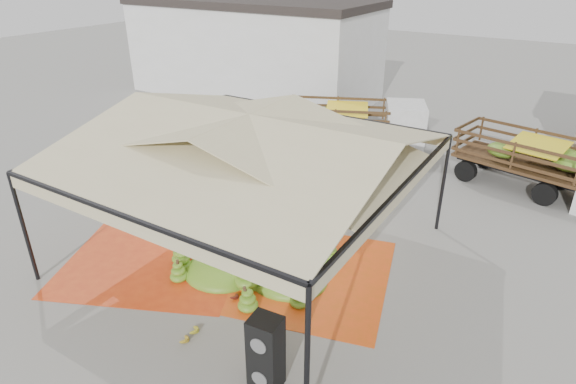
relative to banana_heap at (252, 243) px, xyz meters
The scene contains 17 objects.
ground 0.69m from the banana_heap, 121.00° to the left, with size 90.00×90.00×0.00m, color slate.
canopy_tent 2.79m from the banana_heap, 121.00° to the left, with size 8.10×8.10×4.00m.
building_white 17.76m from the banana_heap, 125.43° to the left, with size 14.30×6.30×5.40m.
tarp_left 2.71m from the banana_heap, 152.33° to the right, with size 4.70×4.47×0.01m, color #D44613.
tarp_right 1.69m from the banana_heap, ahead, with size 4.15×4.36×0.01m, color #DD4514.
banana_heap is the anchor object (origin of this frame).
hand_yellow_a 3.41m from the banana_heap, 81.34° to the right, with size 0.40×0.33×0.18m, color gold.
hand_yellow_b 3.09m from the banana_heap, 80.76° to the right, with size 0.43×0.35×0.19m, color gold.
hand_red_a 1.73m from the banana_heap, 71.28° to the right, with size 0.37×0.31×0.17m, color #5B1D15.
hand_red_b 4.14m from the banana_heap, 50.65° to the right, with size 0.43×0.35×0.20m, color #581C14.
hand_green 1.89m from the banana_heap, 155.27° to the right, with size 0.40×0.33×0.18m, color #3D7B19.
hanging_bunches 2.50m from the banana_heap, 19.02° to the right, with size 4.74×0.24×0.20m.
speaker_stack 4.32m from the banana_heap, 50.72° to the right, with size 0.63×0.56×1.62m.
banana_leaves 1.54m from the banana_heap, 157.24° to the left, with size 0.96×1.36×3.70m, color #346F1D, non-canonical shape.
vendor 4.24m from the banana_heap, 77.97° to the left, with size 0.67×0.44×1.83m, color gray.
truck_left 9.55m from the banana_heap, 97.06° to the left, with size 6.16×4.18×2.01m.
truck_right 10.77m from the banana_heap, 54.21° to the left, with size 6.07×3.13×1.99m.
Camera 1 is at (6.87, -9.21, 7.51)m, focal length 30.00 mm.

